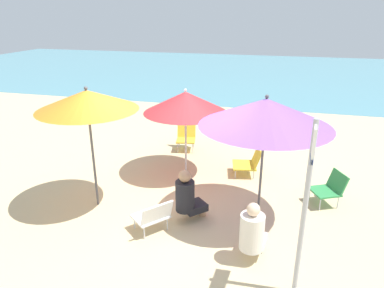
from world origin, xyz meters
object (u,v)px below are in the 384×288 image
Objects in this scene: beach_chair_d at (330,187)px; person_b at (188,197)px; umbrella_orange at (87,100)px; umbrella_purple at (266,113)px; beach_chair_b at (250,162)px; warning_sign at (307,190)px; beach_chair_c at (153,215)px; person_a at (252,232)px; umbrella_red at (186,102)px; beach_chair_a at (186,135)px.

person_b is (-2.30, -1.16, 0.12)m from beach_chair_d.
beach_chair_d is at bearing 14.90° from umbrella_orange.
beach_chair_d is (1.19, 0.72, -1.49)m from umbrella_purple.
umbrella_purple is 2.04m from beach_chair_d.
umbrella_purple is at bearing 90.79° from beach_chair_b.
warning_sign is at bearing -20.93° from umbrella_orange.
beach_chair_c is 0.77× the size of person_b.
beach_chair_d is (4.00, 1.06, -1.59)m from umbrella_orange.
warning_sign is at bearing 94.96° from beach_chair_b.
person_a is (-0.01, -1.15, -1.38)m from umbrella_purple.
person_a reaches higher than beach_chair_d.
umbrella_purple is 1.78m from warning_sign.
umbrella_red reaches higher than beach_chair_c.
person_a is 0.99× the size of person_b.
umbrella_orange is 2.34× the size of person_a.
beach_chair_a is at bearing -43.63° from beach_chair_b.
umbrella_purple is at bearing -109.68° from beach_chair_c.
beach_chair_d is (2.73, 1.61, 0.02)m from beach_chair_c.
beach_chair_c is 0.64m from person_b.
beach_chair_b is 1.73m from beach_chair_d.
beach_chair_c is at bearing -87.51° from umbrella_red.
umbrella_purple is (2.81, 0.34, -0.10)m from umbrella_orange.
umbrella_red is (1.18, 1.67, -0.36)m from umbrella_orange.
umbrella_red is 2.00× the size of person_a.
beach_chair_a reaches higher than beach_chair_b.
umbrella_purple reaches higher than person_a.
warning_sign reaches higher than beach_chair_b.
person_a is 1.25m from warning_sign.
beach_chair_d is at bearing 47.49° from beach_chair_a.
beach_chair_a is at bearing 35.52° from person_a.
beach_chair_b is (-0.32, 1.58, -1.52)m from umbrella_purple.
umbrella_orange is 2.12m from beach_chair_c.
umbrella_orange reaches higher than beach_chair_b.
umbrella_purple is 2.95× the size of beach_chair_c.
umbrella_red reaches higher than person_a.
umbrella_purple is 3.65m from beach_chair_a.
umbrella_orange is 2.84m from umbrella_purple.
person_b is 2.30m from warning_sign.
umbrella_red is at bearing 41.28° from person_a.
umbrella_purple is 1.79m from person_a.
beach_chair_c is at bearing 88.46° from person_a.
beach_chair_c is 1.07× the size of beach_chair_d.
umbrella_purple reaches higher than person_b.
person_b is (0.52, -1.77, -1.10)m from umbrella_red.
umbrella_orange is 1.02× the size of umbrella_purple.
umbrella_purple is at bearing 6.91° from umbrella_orange.
warning_sign is (0.58, -1.64, -0.39)m from umbrella_purple.
umbrella_orange is at bearing 81.90° from person_a.
umbrella_red is 2.13m from umbrella_purple.
person_a is at bearing -78.70° from person_b.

